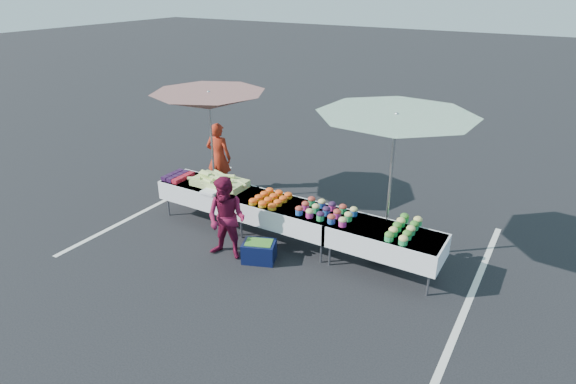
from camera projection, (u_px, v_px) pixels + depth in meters
The scene contains 17 objects.
ground at pixel (288, 242), 8.73m from camera, with size 80.00×80.00×0.00m, color black.
stripe_left at pixel (159, 203), 10.23m from camera, with size 0.10×5.00×0.00m, color silver.
stripe_right at pixel (470, 297), 7.23m from camera, with size 0.10×5.00×0.00m, color silver.
table_left at pixel (209, 192), 9.34m from camera, with size 1.86×0.81×0.75m.
table_center at pixel (288, 214), 8.49m from camera, with size 1.86×0.81×0.75m.
table_right at pixel (385, 240), 7.65m from camera, with size 1.86×0.81×0.75m.
berry_punnets at pixel (178, 176), 9.54m from camera, with size 0.40×0.54×0.08m.
corn_pile at pixel (219, 182), 9.15m from camera, with size 1.16×0.57×0.26m.
plastic_bags at pixel (210, 192), 8.88m from camera, with size 0.30×0.25×0.05m, color white.
carrot_bowls at pixel (271, 198), 8.56m from camera, with size 0.55×0.69×0.11m.
potato_cups at pixel (326, 211), 8.04m from camera, with size 0.94×0.58×0.16m.
bean_baskets at pixel (404, 228), 7.49m from camera, with size 0.36×0.86×0.15m.
vendor at pixel (219, 157), 10.57m from camera, with size 0.57×0.37×1.56m, color #B02914.
customer at pixel (227, 219), 8.00m from camera, with size 0.70×0.55×1.45m, color maroon.
umbrella_left at pixel (209, 102), 9.57m from camera, with size 2.40×2.40×2.36m.
umbrella_right at pixel (395, 128), 7.32m from camera, with size 3.14×3.14×2.54m.
storage_bin at pixel (259, 251), 8.10m from camera, with size 0.65×0.56×0.35m.
Camera 1 is at (3.90, -6.52, 4.39)m, focal length 30.00 mm.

